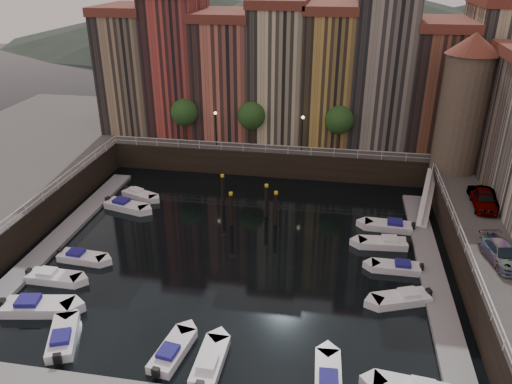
% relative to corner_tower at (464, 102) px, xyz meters
% --- Properties ---
extents(ground, '(200.00, 200.00, 0.00)m').
position_rel_corner_tower_xyz_m(ground, '(-20.00, -14.50, -10.19)').
color(ground, black).
rests_on(ground, ground).
extents(quay_far, '(80.00, 20.00, 3.00)m').
position_rel_corner_tower_xyz_m(quay_far, '(-20.00, 11.50, -8.69)').
color(quay_far, black).
rests_on(quay_far, ground).
extents(dock_left, '(2.00, 28.00, 0.35)m').
position_rel_corner_tower_xyz_m(dock_left, '(-36.20, -15.50, -10.02)').
color(dock_left, gray).
rests_on(dock_left, ground).
extents(dock_right, '(2.00, 28.00, 0.35)m').
position_rel_corner_tower_xyz_m(dock_right, '(-3.80, -15.50, -10.02)').
color(dock_right, gray).
rests_on(dock_right, ground).
extents(mountains, '(145.00, 100.00, 18.00)m').
position_rel_corner_tower_xyz_m(mountains, '(-18.28, 95.50, -2.28)').
color(mountains, '#2D382D').
rests_on(mountains, ground).
extents(far_terrace, '(48.70, 10.30, 17.50)m').
position_rel_corner_tower_xyz_m(far_terrace, '(-16.69, 9.00, 0.76)').
color(far_terrace, '#937C5D').
rests_on(far_terrace, quay_far).
extents(corner_tower, '(5.20, 5.20, 13.80)m').
position_rel_corner_tower_xyz_m(corner_tower, '(0.00, 0.00, 0.00)').
color(corner_tower, '#6B5B4C').
rests_on(corner_tower, quay_right).
extents(promenade_trees, '(21.20, 3.20, 5.20)m').
position_rel_corner_tower_xyz_m(promenade_trees, '(-21.33, 3.70, -3.61)').
color(promenade_trees, black).
rests_on(promenade_trees, quay_far).
extents(street_lamps, '(10.36, 0.36, 4.18)m').
position_rel_corner_tower_xyz_m(street_lamps, '(-21.00, 2.70, -4.30)').
color(street_lamps, black).
rests_on(street_lamps, quay_far).
extents(railings, '(36.08, 34.04, 0.52)m').
position_rel_corner_tower_xyz_m(railings, '(-20.00, -9.62, -6.41)').
color(railings, white).
rests_on(railings, ground).
extents(gangway, '(2.78, 8.32, 3.73)m').
position_rel_corner_tower_xyz_m(gangway, '(-2.90, -4.50, -8.28)').
color(gangway, white).
rests_on(gangway, ground).
extents(mooring_pilings, '(6.19, 4.30, 3.78)m').
position_rel_corner_tower_xyz_m(mooring_pilings, '(-20.05, -8.65, -8.54)').
color(mooring_pilings, black).
rests_on(mooring_pilings, ground).
extents(boat_left_0, '(5.32, 2.69, 1.19)m').
position_rel_corner_tower_xyz_m(boat_left_0, '(-32.46, -25.21, -9.79)').
color(boat_left_0, white).
rests_on(boat_left_0, ground).
extents(boat_left_1, '(4.41, 1.63, 1.01)m').
position_rel_corner_tower_xyz_m(boat_left_1, '(-33.29, -21.58, -9.85)').
color(boat_left_1, white).
rests_on(boat_left_1, ground).
extents(boat_left_2, '(4.27, 1.80, 0.97)m').
position_rel_corner_tower_xyz_m(boat_left_2, '(-32.53, -18.50, -9.87)').
color(boat_left_2, white).
rests_on(boat_left_2, ground).
extents(boat_left_3, '(4.83, 2.73, 1.08)m').
position_rel_corner_tower_xyz_m(boat_left_3, '(-32.67, -8.91, -9.83)').
color(boat_left_3, white).
rests_on(boat_left_3, ground).
extents(boat_left_4, '(4.19, 2.80, 0.95)m').
position_rel_corner_tower_xyz_m(boat_left_4, '(-32.33, -6.11, -9.87)').
color(boat_left_4, white).
rests_on(boat_left_4, ground).
extents(boat_right_1, '(4.52, 3.00, 1.02)m').
position_rel_corner_tower_xyz_m(boat_right_1, '(-6.49, -19.72, -9.85)').
color(boat_right_1, white).
rests_on(boat_right_1, ground).
extents(boat_right_2, '(4.07, 1.48, 0.94)m').
position_rel_corner_tower_xyz_m(boat_right_2, '(-6.53, -15.53, -9.88)').
color(boat_right_2, white).
rests_on(boat_right_2, ground).
extents(boat_right_3, '(4.50, 1.94, 1.02)m').
position_rel_corner_tower_xyz_m(boat_right_3, '(-7.36, -11.89, -9.85)').
color(boat_right_3, white).
rests_on(boat_right_3, ground).
extents(boat_right_4, '(4.58, 1.86, 1.04)m').
position_rel_corner_tower_xyz_m(boat_right_4, '(-6.67, -8.65, -9.84)').
color(boat_right_4, white).
rests_on(boat_right_4, ground).
extents(boat_near_0, '(3.13, 4.69, 1.06)m').
position_rel_corner_tower_xyz_m(boat_near_0, '(-28.99, -27.83, -9.84)').
color(boat_near_0, white).
rests_on(boat_near_0, ground).
extents(boat_near_1, '(2.21, 4.47, 1.00)m').
position_rel_corner_tower_xyz_m(boat_near_1, '(-21.47, -27.85, -9.86)').
color(boat_near_1, white).
rests_on(boat_near_1, ground).
extents(boat_near_2, '(1.68, 4.50, 1.03)m').
position_rel_corner_tower_xyz_m(boat_near_2, '(-18.86, -28.34, -9.85)').
color(boat_near_2, white).
rests_on(boat_near_2, ground).
extents(boat_near_3, '(1.80, 4.39, 1.00)m').
position_rel_corner_tower_xyz_m(boat_near_3, '(-11.57, -28.33, -9.86)').
color(boat_near_3, white).
rests_on(boat_near_3, ground).
extents(car_a, '(2.09, 4.65, 1.55)m').
position_rel_corner_tower_xyz_m(car_a, '(1.01, -8.89, -6.42)').
color(car_a, gray).
rests_on(car_a, quay_right).
extents(car_b, '(2.49, 4.36, 1.36)m').
position_rel_corner_tower_xyz_m(car_b, '(1.31, -8.27, -6.51)').
color(car_b, gray).
rests_on(car_b, quay_right).
extents(car_c, '(2.79, 4.98, 1.36)m').
position_rel_corner_tower_xyz_m(car_c, '(0.27, -17.80, -6.51)').
color(car_c, gray).
rests_on(car_c, quay_right).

